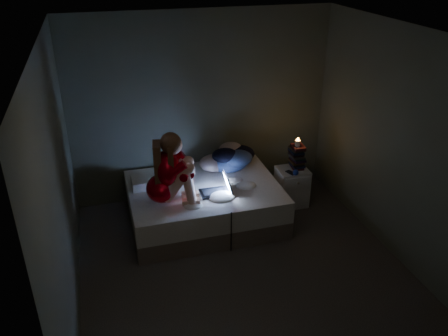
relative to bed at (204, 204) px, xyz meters
name	(u,v)px	position (x,y,z in m)	size (l,w,h in m)	color
floor	(244,270)	(0.19, -1.10, -0.27)	(3.60, 3.80, 0.02)	#262321
ceiling	(250,35)	(0.19, -1.10, 2.35)	(3.60, 3.80, 0.02)	silver
wall_back	(202,107)	(0.19, 0.81, 1.04)	(3.60, 0.02, 2.60)	#555950
wall_front	(340,294)	(0.19, -3.01, 1.04)	(3.60, 0.02, 2.60)	#555950
wall_left	(59,192)	(-1.62, -1.10, 1.04)	(0.02, 3.80, 2.60)	#555950
wall_right	(401,147)	(2.00, -1.10, 1.04)	(0.02, 3.80, 2.60)	#555950
bed	(204,204)	(0.00, 0.00, 0.00)	(1.91, 1.43, 0.53)	beige
pillow	(148,182)	(-0.69, 0.20, 0.32)	(0.40, 0.28, 0.12)	silver
woman	(160,169)	(-0.58, -0.26, 0.71)	(0.56, 0.37, 0.90)	#8A0008
laptop	(215,184)	(0.09, -0.22, 0.40)	(0.38, 0.27, 0.27)	black
clothes_pile	(228,157)	(0.44, 0.39, 0.44)	(0.58, 0.47, 0.35)	navy
nightstand	(292,187)	(1.28, 0.09, 0.01)	(0.41, 0.36, 0.54)	silver
book_stack	(297,157)	(1.34, 0.13, 0.44)	(0.19, 0.25, 0.32)	black
candle	(298,144)	(1.34, 0.13, 0.64)	(0.07, 0.07, 0.08)	beige
phone	(291,173)	(1.21, 0.00, 0.29)	(0.07, 0.14, 0.01)	black
blue_orb	(296,172)	(1.24, -0.08, 0.32)	(0.08, 0.08, 0.08)	navy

